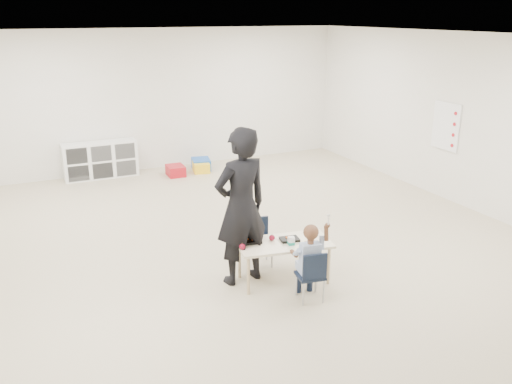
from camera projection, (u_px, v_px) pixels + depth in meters
name	position (u px, v px, depth m)	size (l,w,h in m)	color
room	(245.00, 149.00, 7.00)	(9.00, 9.02, 2.80)	#BDAD91
table	(284.00, 261.00, 6.46)	(1.18, 0.73, 0.50)	#F2E4C1
chair_near	(310.00, 275.00, 6.03)	(0.29, 0.28, 0.61)	black
chair_far	(260.00, 243.00, 6.86)	(0.29, 0.28, 0.61)	black
child	(311.00, 260.00, 5.98)	(0.40, 0.40, 0.95)	#ADC2EB
lunch_tray_near	(289.00, 239.00, 6.43)	(0.22, 0.16, 0.03)	black
lunch_tray_far	(252.00, 241.00, 6.37)	(0.22, 0.16, 0.03)	black
milk_carton	(291.00, 241.00, 6.29)	(0.07, 0.07, 0.10)	white
bread_roll	(311.00, 240.00, 6.35)	(0.09, 0.09, 0.07)	tan
apple_near	(272.00, 238.00, 6.42)	(0.07, 0.07, 0.07)	maroon
apple_far	(242.00, 247.00, 6.17)	(0.07, 0.07, 0.07)	maroon
cubby_shelf	(100.00, 160.00, 10.53)	(1.40, 0.40, 0.70)	white
rules_poster	(446.00, 126.00, 9.15)	(0.02, 0.60, 0.80)	white
adult	(241.00, 207.00, 6.26)	(0.69, 0.45, 1.89)	black
bin_red	(176.00, 171.00, 10.71)	(0.32, 0.42, 0.20)	#AF111B
bin_yellow	(201.00, 167.00, 10.97)	(0.31, 0.40, 0.20)	yellow
bin_blue	(201.00, 164.00, 11.13)	(0.35, 0.45, 0.22)	#184FB5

